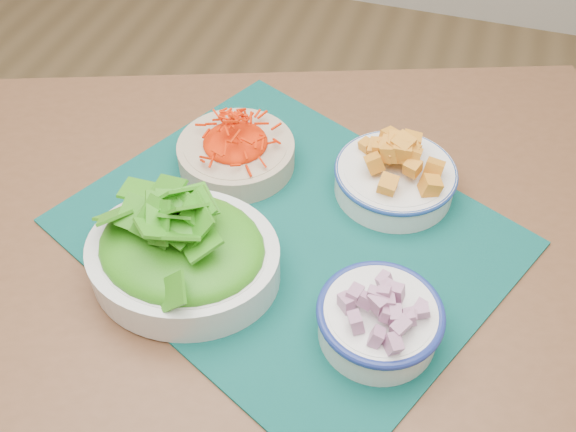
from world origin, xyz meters
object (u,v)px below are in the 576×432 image
object	(u,v)px
carrot_bowl	(236,149)
lettuce_bowl	(182,248)
squash_bowl	(396,172)
placemat	(288,232)
table	(253,283)
onion_bowl	(380,316)

from	to	relation	value
carrot_bowl	lettuce_bowl	world-z (taller)	lettuce_bowl
squash_bowl	lettuce_bowl	distance (m)	0.32
placemat	lettuce_bowl	bearing A→B (deg)	-108.07
placemat	squash_bowl	size ratio (longest dim) A/B	2.57
placemat	carrot_bowl	size ratio (longest dim) A/B	3.02
lettuce_bowl	carrot_bowl	bearing A→B (deg)	87.48
carrot_bowl	lettuce_bowl	size ratio (longest dim) A/B	0.69
table	placemat	world-z (taller)	placemat
squash_bowl	onion_bowl	bearing A→B (deg)	-83.01
placemat	lettuce_bowl	distance (m)	0.16
lettuce_bowl	placemat	bearing A→B (deg)	41.29
carrot_bowl	placemat	bearing A→B (deg)	-42.52
carrot_bowl	onion_bowl	distance (m)	0.35
placemat	onion_bowl	distance (m)	0.20
table	onion_bowl	bearing A→B (deg)	-46.88
table	squash_bowl	distance (m)	0.27
table	placemat	distance (m)	0.12
placemat	lettuce_bowl	xyz separation A→B (m)	(-0.10, -0.11, 0.05)
placemat	squash_bowl	xyz separation A→B (m)	(0.12, 0.12, 0.04)
onion_bowl	carrot_bowl	bearing A→B (deg)	139.23
carrot_bowl	squash_bowl	bearing A→B (deg)	3.85
placemat	carrot_bowl	distance (m)	0.16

